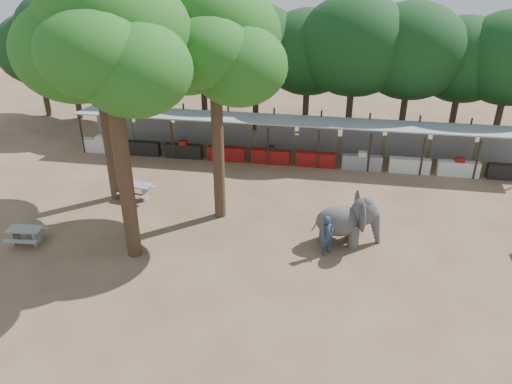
% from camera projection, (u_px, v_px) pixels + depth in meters
% --- Properties ---
extents(ground, '(100.00, 100.00, 0.00)m').
position_uv_depth(ground, '(260.00, 296.00, 19.70)').
color(ground, brown).
rests_on(ground, ground).
extents(vendor_stalls, '(28.00, 2.99, 2.80)m').
position_uv_depth(vendor_stalls, '(295.00, 141.00, 31.31)').
color(vendor_stalls, gray).
rests_on(vendor_stalls, ground).
extents(yard_tree_left, '(7.10, 6.90, 11.02)m').
position_uv_depth(yard_tree_left, '(94.00, 42.00, 23.59)').
color(yard_tree_left, '#332316').
rests_on(yard_tree_left, ground).
extents(yard_tree_center, '(7.10, 6.90, 12.04)m').
position_uv_depth(yard_tree_center, '(106.00, 42.00, 18.31)').
color(yard_tree_center, '#332316').
rests_on(yard_tree_center, ground).
extents(yard_tree_back, '(7.10, 6.90, 11.36)m').
position_uv_depth(yard_tree_back, '(212.00, 42.00, 21.69)').
color(yard_tree_back, '#332316').
rests_on(yard_tree_back, ground).
extents(backdrop_trees, '(46.46, 5.95, 8.33)m').
position_uv_depth(backdrop_trees, '(304.00, 54.00, 33.86)').
color(backdrop_trees, '#332316').
rests_on(backdrop_trees, ground).
extents(elephant, '(3.17, 2.38, 2.37)m').
position_uv_depth(elephant, '(348.00, 220.00, 22.59)').
color(elephant, '#423F3F').
rests_on(elephant, ground).
extents(handler, '(0.78, 0.81, 1.88)m').
position_uv_depth(handler, '(327.00, 236.00, 21.91)').
color(handler, '#26384C').
rests_on(handler, ground).
extents(picnic_table_near, '(1.67, 1.53, 0.77)m').
position_uv_depth(picnic_table_near, '(26.00, 233.00, 22.89)').
color(picnic_table_near, gray).
rests_on(picnic_table_near, ground).
extents(picnic_table_far, '(1.85, 1.72, 0.82)m').
position_uv_depth(picnic_table_far, '(137.00, 189.00, 26.86)').
color(picnic_table_far, gray).
rests_on(picnic_table_far, ground).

